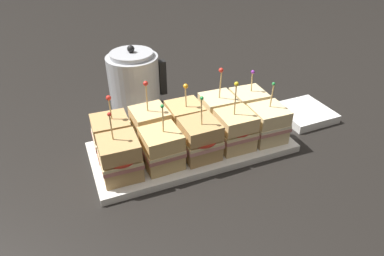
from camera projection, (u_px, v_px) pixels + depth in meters
ground_plane at (192, 150)px, 0.87m from camera, size 6.00×6.00×0.00m
serving_platter at (192, 147)px, 0.86m from camera, size 0.49×0.22×0.02m
sandwich_front_far_left at (120, 158)px, 0.74m from camera, size 0.09×0.09×0.16m
sandwich_front_left at (162, 148)px, 0.77m from camera, size 0.09×0.09×0.16m
sandwich_front_center at (200, 139)px, 0.79m from camera, size 0.09×0.09×0.16m
sandwich_front_right at (235, 130)px, 0.83m from camera, size 0.09×0.09×0.18m
sandwich_front_far_right at (267, 124)px, 0.85m from camera, size 0.09×0.09×0.15m
sandwich_back_far_left at (112, 136)px, 0.81m from camera, size 0.09×0.09×0.15m
sandwich_back_left at (150, 127)px, 0.84m from camera, size 0.09×0.09×0.17m
sandwich_back_center at (185, 120)px, 0.87m from camera, size 0.09×0.09×0.15m
sandwich_back_right at (218, 112)px, 0.90m from camera, size 0.09×0.09×0.17m
sandwich_back_far_right at (248, 106)px, 0.93m from camera, size 0.09×0.09×0.15m
kettle_steel at (135, 83)px, 0.98m from camera, size 0.17×0.15×0.20m
napkin_stack at (304, 113)px, 1.00m from camera, size 0.14×0.14×0.02m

